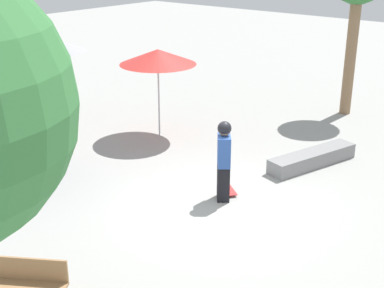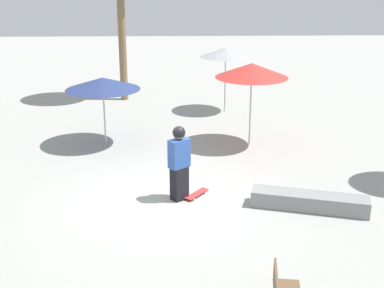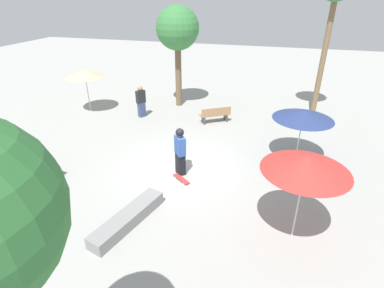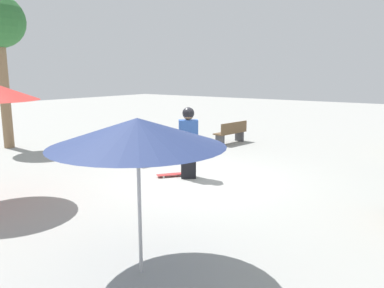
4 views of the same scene
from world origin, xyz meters
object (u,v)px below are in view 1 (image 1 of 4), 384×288
at_px(skater_main, 224,158).
at_px(skateboard, 228,188).
at_px(shade_umbrella_grey, 58,46).
at_px(concrete_ledge, 312,158).
at_px(shade_umbrella_navy, 17,105).
at_px(shade_umbrella_red, 158,57).
at_px(bench_far, 17,285).

xyz_separation_m(skater_main, skateboard, (0.43, 0.16, -0.95)).
relative_size(skater_main, shade_umbrella_grey, 0.76).
distance_m(concrete_ledge, shade_umbrella_navy, 7.48).
distance_m(concrete_ledge, shade_umbrella_red, 5.24).
height_order(skateboard, shade_umbrella_red, shade_umbrella_red).
height_order(concrete_ledge, bench_far, bench_far).
bearing_deg(bench_far, skateboard, -123.47).
xyz_separation_m(skateboard, concrete_ledge, (2.62, -0.82, 0.14)).
xyz_separation_m(skater_main, shade_umbrella_grey, (1.81, 8.10, 1.27)).
bearing_deg(skater_main, skateboard, -18.35).
bearing_deg(concrete_ledge, bench_far, 173.81).
bearing_deg(bench_far, shade_umbrella_navy, -68.29).
relative_size(skateboard, bench_far, 0.48).
bearing_deg(shade_umbrella_navy, shade_umbrella_red, -2.54).
bearing_deg(shade_umbrella_navy, concrete_ledge, -42.25).
bearing_deg(bench_far, concrete_ledge, -128.87).
height_order(skater_main, bench_far, skater_main).
distance_m(bench_far, shade_umbrella_red, 8.57).
relative_size(skateboard, concrete_ledge, 0.28).
bearing_deg(skater_main, shade_umbrella_navy, 79.67).
distance_m(skater_main, shade_umbrella_navy, 4.93).
bearing_deg(shade_umbrella_grey, concrete_ledge, -81.88).
height_order(skateboard, shade_umbrella_navy, shade_umbrella_navy).
bearing_deg(bench_far, skater_main, -125.35).
relative_size(shade_umbrella_grey, shade_umbrella_navy, 1.06).
bearing_deg(shade_umbrella_navy, skater_main, -61.21).
bearing_deg(shade_umbrella_red, bench_far, -152.97).
distance_m(skateboard, shade_umbrella_red, 4.87).
height_order(skater_main, concrete_ledge, skater_main).
height_order(concrete_ledge, shade_umbrella_grey, shade_umbrella_grey).
xyz_separation_m(bench_far, shade_umbrella_red, (7.43, 3.79, 1.97)).
height_order(skater_main, skateboard, skater_main).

